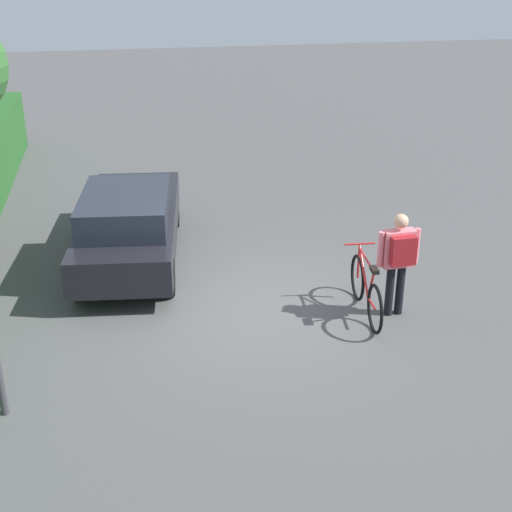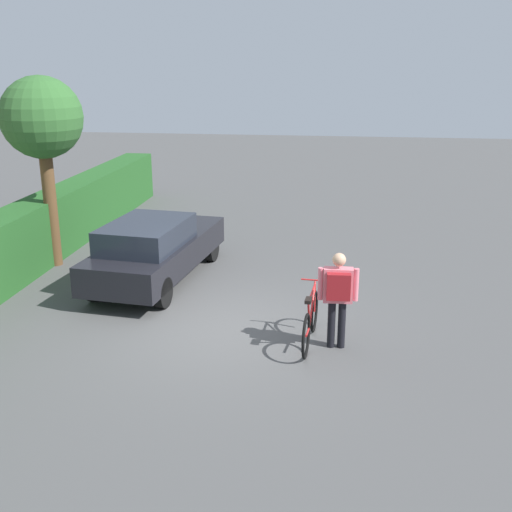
{
  "view_description": "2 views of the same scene",
  "coord_description": "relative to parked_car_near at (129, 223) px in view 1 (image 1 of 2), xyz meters",
  "views": [
    {
      "loc": [
        -9.72,
        1.91,
        5.43
      ],
      "look_at": [
        0.33,
        -0.03,
        0.8
      ],
      "focal_mm": 49.34,
      "sensor_mm": 36.0,
      "label": 1
    },
    {
      "loc": [
        -10.39,
        -2.05,
        4.74
      ],
      "look_at": [
        1.4,
        -0.43,
        0.96
      ],
      "focal_mm": 43.92,
      "sensor_mm": 36.0,
      "label": 2
    }
  ],
  "objects": [
    {
      "name": "ground_plane",
      "position": [
        -2.29,
        -1.93,
        -0.75
      ],
      "size": [
        60.0,
        60.0,
        0.0
      ],
      "primitive_type": "plane",
      "color": "#494949"
    },
    {
      "name": "parked_car_near",
      "position": [
        0.0,
        0.0,
        0.0
      ],
      "size": [
        4.71,
        2.17,
        1.45
      ],
      "color": "black",
      "rests_on": "ground"
    },
    {
      "name": "bicycle",
      "position": [
        -2.74,
        -3.56,
        -0.33
      ],
      "size": [
        1.83,
        0.5,
        0.99
      ],
      "color": "black",
      "rests_on": "ground"
    },
    {
      "name": "person_rider",
      "position": [
        -2.85,
        -4.0,
        0.28
      ],
      "size": [
        0.36,
        0.68,
        1.69
      ],
      "color": "black",
      "rests_on": "ground"
    }
  ]
}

